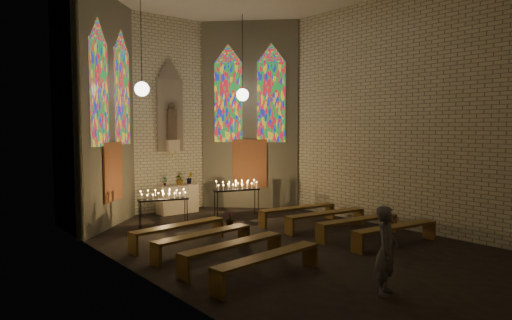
# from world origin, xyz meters

# --- Properties ---
(floor) EXTENTS (12.00, 12.00, 0.00)m
(floor) POSITION_xyz_m (0.00, 0.00, 0.00)
(floor) COLOR black
(floor) RESTS_ON ground
(room) EXTENTS (8.22, 12.43, 7.00)m
(room) POSITION_xyz_m (-0.00, 3.37, 3.72)
(room) COLOR beige
(room) RESTS_ON ground
(altar) EXTENTS (1.40, 0.60, 1.00)m
(altar) POSITION_xyz_m (0.00, 5.45, 0.50)
(altar) COLOR beige
(altar) RESTS_ON ground
(flower_vase_left) EXTENTS (0.20, 0.16, 0.33)m
(flower_vase_left) POSITION_xyz_m (-0.45, 5.53, 1.17)
(flower_vase_left) COLOR #4C723F
(flower_vase_left) RESTS_ON altar
(flower_vase_center) EXTENTS (0.46, 0.42, 0.44)m
(flower_vase_center) POSITION_xyz_m (0.08, 5.39, 1.22)
(flower_vase_center) COLOR #4C723F
(flower_vase_center) RESTS_ON altar
(flower_vase_right) EXTENTS (0.29, 0.26, 0.44)m
(flower_vase_right) POSITION_xyz_m (0.55, 5.51, 1.22)
(flower_vase_right) COLOR #4C723F
(flower_vase_right) RESTS_ON altar
(aisle_flower_pot) EXTENTS (0.28, 0.28, 0.42)m
(aisle_flower_pot) POSITION_xyz_m (0.18, 2.49, 0.21)
(aisle_flower_pot) COLOR #4C723F
(aisle_flower_pot) RESTS_ON ground
(votive_stand_left) EXTENTS (1.53, 0.74, 1.10)m
(votive_stand_left) POSITION_xyz_m (-1.52, 3.56, 0.94)
(votive_stand_left) COLOR black
(votive_stand_left) RESTS_ON ground
(votive_stand_right) EXTENTS (1.64, 0.75, 1.17)m
(votive_stand_right) POSITION_xyz_m (1.27, 3.60, 1.00)
(votive_stand_right) COLOR black
(votive_stand_right) RESTS_ON ground
(pew_left_0) EXTENTS (2.77, 0.70, 0.53)m
(pew_left_0) POSITION_xyz_m (-2.14, 1.50, 0.43)
(pew_left_0) COLOR brown
(pew_left_0) RESTS_ON ground
(pew_right_0) EXTENTS (2.77, 0.70, 0.53)m
(pew_right_0) POSITION_xyz_m (2.14, 1.50, 0.43)
(pew_right_0) COLOR brown
(pew_right_0) RESTS_ON ground
(pew_left_1) EXTENTS (2.77, 0.70, 0.53)m
(pew_left_1) POSITION_xyz_m (-2.14, 0.30, 0.43)
(pew_left_1) COLOR brown
(pew_left_1) RESTS_ON ground
(pew_right_1) EXTENTS (2.77, 0.70, 0.53)m
(pew_right_1) POSITION_xyz_m (2.14, 0.30, 0.43)
(pew_right_1) COLOR brown
(pew_right_1) RESTS_ON ground
(pew_left_2) EXTENTS (2.77, 0.70, 0.53)m
(pew_left_2) POSITION_xyz_m (-2.14, -0.90, 0.43)
(pew_left_2) COLOR brown
(pew_left_2) RESTS_ON ground
(pew_right_2) EXTENTS (2.77, 0.70, 0.53)m
(pew_right_2) POSITION_xyz_m (2.14, -0.90, 0.43)
(pew_right_2) COLOR brown
(pew_right_2) RESTS_ON ground
(pew_left_3) EXTENTS (2.77, 0.70, 0.53)m
(pew_left_3) POSITION_xyz_m (-2.14, -2.10, 0.43)
(pew_left_3) COLOR brown
(pew_left_3) RESTS_ON ground
(pew_right_3) EXTENTS (2.77, 0.70, 0.53)m
(pew_right_3) POSITION_xyz_m (2.14, -2.10, 0.43)
(pew_right_3) COLOR brown
(pew_right_3) RESTS_ON ground
(visitor) EXTENTS (0.70, 0.59, 1.62)m
(visitor) POSITION_xyz_m (-0.96, -4.02, 0.81)
(visitor) COLOR #4C4B55
(visitor) RESTS_ON ground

